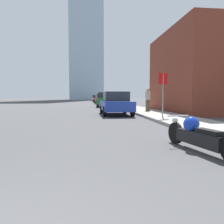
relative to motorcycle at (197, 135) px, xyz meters
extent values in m
cube|color=gray|center=(2.18, 36.40, -0.31)|extent=(2.66, 240.00, 0.15)
cube|color=#9EB7CC|center=(-2.83, 93.53, 38.35)|extent=(14.25, 14.25, 77.47)
cylinder|color=black|center=(-0.15, 0.88, -0.10)|extent=(0.20, 0.58, 0.57)
cube|color=black|center=(0.01, -0.06, -0.08)|extent=(0.49, 1.48, 0.31)
sphere|color=#1433AD|center=(-0.04, 0.22, 0.22)|extent=(0.38, 0.38, 0.38)
cube|color=black|center=(0.07, -0.37, 0.13)|extent=(0.33, 0.70, 0.10)
sphere|color=silver|center=(-0.16, 0.91, 0.25)|extent=(0.16, 0.16, 0.16)
cylinder|color=silver|center=(-0.14, 0.78, 0.38)|extent=(0.62, 0.14, 0.04)
cube|color=#1E3899|center=(-0.56, 10.42, 0.26)|extent=(1.95, 4.43, 0.63)
cube|color=#23282D|center=(-0.56, 10.42, 0.90)|extent=(1.64, 2.13, 0.65)
cylinder|color=black|center=(-1.48, 11.78, -0.05)|extent=(0.21, 0.67, 0.67)
cylinder|color=black|center=(0.33, 11.80, -0.05)|extent=(0.21, 0.67, 0.67)
cylinder|color=black|center=(-1.45, 9.04, -0.05)|extent=(0.21, 0.67, 0.67)
cylinder|color=black|center=(0.36, 9.06, -0.05)|extent=(0.21, 0.67, 0.67)
cube|color=#1E6B33|center=(-0.43, 22.30, 0.35)|extent=(2.12, 4.71, 0.78)
cube|color=#23282D|center=(-0.43, 22.30, 1.08)|extent=(1.65, 2.32, 0.69)
cylinder|color=black|center=(-1.12, 23.79, -0.04)|extent=(0.26, 0.71, 0.69)
cylinder|color=black|center=(0.51, 23.64, -0.04)|extent=(0.26, 0.71, 0.69)
cylinder|color=black|center=(-1.37, 20.96, -0.04)|extent=(0.26, 0.71, 0.69)
cylinder|color=black|center=(0.25, 20.82, -0.04)|extent=(0.26, 0.71, 0.69)
cube|color=red|center=(-0.29, 33.67, 0.32)|extent=(2.00, 4.70, 0.71)
cube|color=#23282D|center=(-0.29, 33.67, 1.04)|extent=(1.57, 2.30, 0.75)
cylinder|color=black|center=(-1.18, 35.03, -0.04)|extent=(0.25, 0.71, 0.70)
cylinder|color=black|center=(0.39, 35.15, -0.04)|extent=(0.25, 0.71, 0.70)
cylinder|color=black|center=(-0.97, 32.19, -0.04)|extent=(0.25, 0.71, 0.70)
cylinder|color=black|center=(0.60, 32.31, -0.04)|extent=(0.25, 0.71, 0.70)
cube|color=black|center=(-0.26, 45.62, 0.25)|extent=(1.94, 4.45, 0.65)
cube|color=#23282D|center=(-0.26, 45.62, 0.88)|extent=(1.59, 2.16, 0.62)
cylinder|color=black|center=(-1.07, 47.01, -0.07)|extent=(0.22, 0.64, 0.63)
cylinder|color=black|center=(0.64, 46.95, -0.07)|extent=(0.22, 0.64, 0.63)
cylinder|color=black|center=(-1.16, 44.29, -0.07)|extent=(0.22, 0.64, 0.63)
cylinder|color=black|center=(0.54, 44.23, -0.07)|extent=(0.22, 0.64, 0.63)
cube|color=#BCBCC1|center=(-0.40, 56.75, 0.28)|extent=(1.94, 3.98, 0.68)
cube|color=#23282D|center=(-0.40, 56.75, 0.99)|extent=(1.55, 1.95, 0.75)
cylinder|color=black|center=(-1.11, 58.00, -0.06)|extent=(0.24, 0.67, 0.66)
cylinder|color=black|center=(0.48, 57.89, -0.06)|extent=(0.24, 0.67, 0.66)
cylinder|color=black|center=(-1.28, 55.61, -0.06)|extent=(0.24, 0.67, 0.66)
cylinder|color=black|center=(0.31, 55.50, -0.06)|extent=(0.24, 0.67, 0.66)
cylinder|color=slate|center=(1.55, 6.77, 0.96)|extent=(0.07, 0.07, 2.40)
cube|color=red|center=(1.55, 6.77, 1.86)|extent=(0.57, 0.26, 0.60)
cube|color=brown|center=(2.25, 12.25, 0.20)|extent=(0.29, 0.20, 0.87)
cube|color=beige|center=(2.25, 12.25, 0.98)|extent=(0.36, 0.20, 0.69)
sphere|color=tan|center=(2.25, 12.25, 1.45)|extent=(0.25, 0.25, 0.25)
camera|label=1|loc=(-2.53, -4.76, 0.88)|focal=35.00mm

